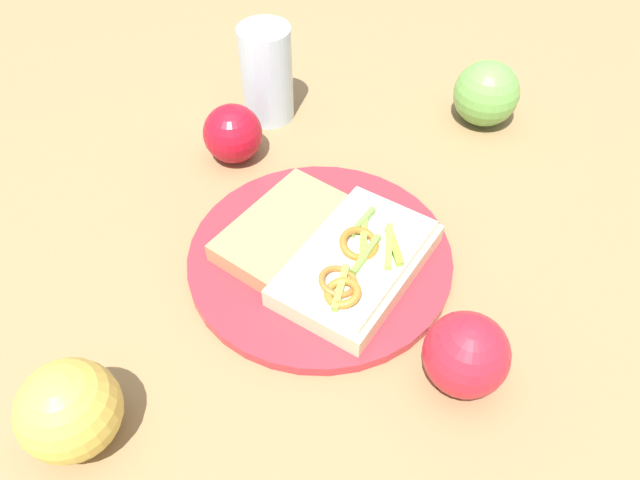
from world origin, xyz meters
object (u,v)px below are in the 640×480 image
sandwich (357,262)px  apple_4 (233,134)px  plate (320,257)px  bread_slice_side (285,229)px  apple_3 (69,410)px  drinking_glass (265,74)px  apple_1 (486,93)px  apple_0 (466,354)px

sandwich → apple_4: bearing=-110.9°
plate → sandwich: sandwich is taller
bread_slice_side → apple_4: bearing=-118.3°
bread_slice_side → apple_3: 0.26m
plate → bread_slice_side: 0.05m
bread_slice_side → drinking_glass: size_ratio=1.19×
sandwich → drinking_glass: drinking_glass is taller
bread_slice_side → apple_1: size_ratio=1.78×
apple_1 → apple_3: bearing=122.0°
apple_0 → bread_slice_side: bearing=30.4°
apple_1 → bread_slice_side: bearing=116.8°
apple_1 → drinking_glass: (0.08, 0.26, 0.02)m
apple_4 → drinking_glass: size_ratio=0.57×
apple_1 → drinking_glass: size_ratio=0.67×
plate → apple_1: bearing=-55.6°
apple_3 → drinking_glass: drinking_glass is taller
apple_0 → apple_3: apple_3 is taller
bread_slice_side → apple_4: 0.15m
apple_0 → plate: bearing=27.7°
sandwich → apple_3: bearing=-21.6°
apple_0 → apple_1: (0.33, -0.17, 0.00)m
sandwich → apple_1: 0.31m
plate → bread_slice_side: bearing=42.1°
plate → apple_0: apple_0 is taller
sandwich → apple_3: size_ratio=2.38×
apple_1 → apple_3: same height
sandwich → apple_4: apple_4 is taller
apple_0 → apple_4: 0.37m
plate → apple_4: 0.19m
apple_3 → drinking_glass: bearing=-31.0°
sandwich → bread_slice_side: (0.06, 0.06, -0.01)m
plate → sandwich: (-0.03, -0.03, 0.02)m
bread_slice_side → apple_0: (-0.19, -0.11, 0.01)m
apple_3 → apple_1: bearing=-58.0°
apple_4 → drinking_glass: 0.09m
bread_slice_side → apple_3: size_ratio=1.76×
apple_3 → drinking_glass: size_ratio=0.67×
plate → apple_1: (0.18, -0.26, 0.03)m
plate → apple_3: 0.27m
apple_1 → drinking_glass: bearing=72.9°
sandwich → bread_slice_side: 0.09m
drinking_glass → bread_slice_side: bearing=173.3°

